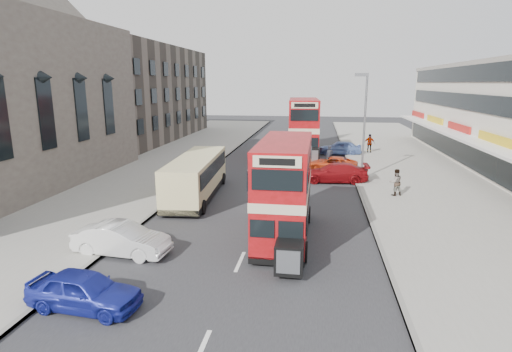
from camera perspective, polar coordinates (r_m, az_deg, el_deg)
The scene contains 19 objects.
ground at distance 16.00m, azimuth -3.62°, elevation -14.82°, with size 160.00×160.00×0.00m, color #28282B.
road_surface at distance 34.78m, azimuth 3.26°, elevation 0.54°, with size 12.00×90.00×0.01m, color #28282B.
pavement_right at distance 35.77m, azimuth 22.77°, elevation 0.00°, with size 12.00×90.00×0.15m, color gray.
pavement_left at distance 37.76m, azimuth -15.19°, elevation 1.20°, with size 12.00×90.00×0.15m, color gray.
kerb_left at distance 35.82m, azimuth -6.50°, elevation 0.96°, with size 0.20×90.00×0.16m, color gray.
kerb_right at distance 34.76m, azimuth 13.32°, elevation 0.32°, with size 0.20×90.00×0.16m, color gray.
brick_terrace at distance 57.59m, azimuth -17.62°, elevation 10.88°, with size 14.00×28.00×12.00m, color #66594C.
street_lamp at distance 32.14m, azimuth 14.79°, elevation 7.75°, with size 1.00×0.20×8.12m.
bus_main at distance 19.61m, azimuth 4.01°, elevation -1.88°, with size 2.36×8.44×4.64m.
bus_second at distance 41.81m, azimuth 6.61°, elevation 6.69°, with size 3.31×10.32×5.66m.
coach at distance 27.20m, azimuth -8.30°, elevation 0.10°, with size 3.01×9.58×2.50m.
car_left_near at distance 15.30m, azimuth -22.83°, elevation -14.48°, with size 1.56×3.87×1.32m, color navy.
car_left_front at distance 19.13m, azimuth -18.23°, elevation -8.39°, with size 1.49×4.27×1.41m, color silver.
car_right_a at distance 31.72m, azimuth 10.91°, elevation 0.45°, with size 2.04×5.02×1.46m, color maroon.
car_right_b at distance 35.77m, azimuth 10.50°, elevation 1.68°, with size 2.02×4.39×1.22m, color red.
car_right_c at distance 43.98m, azimuth 11.64°, elevation 3.88°, with size 1.76×4.38×1.49m, color #6181C2.
pedestrian_near at distance 28.41m, azimuth 18.89°, elevation -0.81°, with size 0.66×0.45×1.79m, color gray.
pedestrian_far at distance 45.34m, azimuth 15.53°, elevation 4.43°, with size 1.14×0.48×1.95m, color gray.
cyclist at distance 36.57m, azimuth 10.18°, elevation 2.03°, with size 0.83×1.95×2.03m.
Camera 1 is at (3.05, -13.84, 7.44)m, focal length 28.69 mm.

